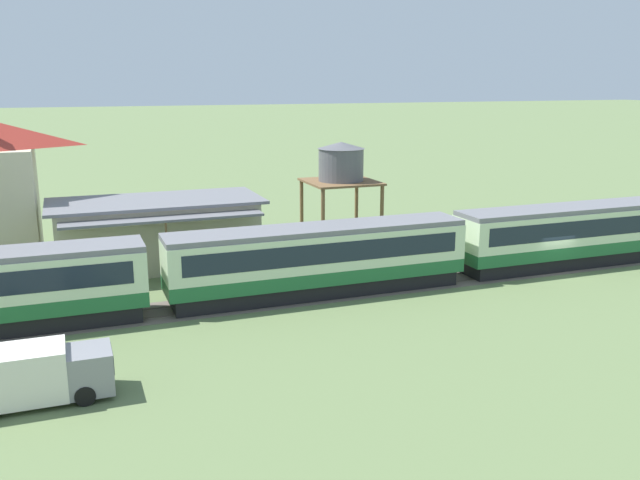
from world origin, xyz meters
TOP-DOWN VIEW (x-y plane):
  - ground_plane at (0.00, 0.00)m, footprint 600.00×600.00m
  - passenger_train at (-15.57, 1.05)m, footprint 92.91×3.21m
  - railway_track at (-19.78, 1.05)m, footprint 145.63×3.60m
  - station_building at (-23.76, 10.81)m, footprint 13.89×7.92m
  - water_tower at (-9.77, 12.40)m, footprint 5.19×5.19m
  - delivery_truck_grey at (-31.02, -7.90)m, footprint 5.70×2.18m

SIDE VIEW (x-z plane):
  - ground_plane at x=0.00m, z-range 0.00..0.00m
  - railway_track at x=-19.78m, z-range -0.01..0.03m
  - delivery_truck_grey at x=-31.02m, z-range 0.04..2.31m
  - passenger_train at x=-15.57m, z-range 0.22..4.30m
  - station_building at x=-23.76m, z-range 0.03..4.56m
  - water_tower at x=-9.77m, z-range 2.13..9.89m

